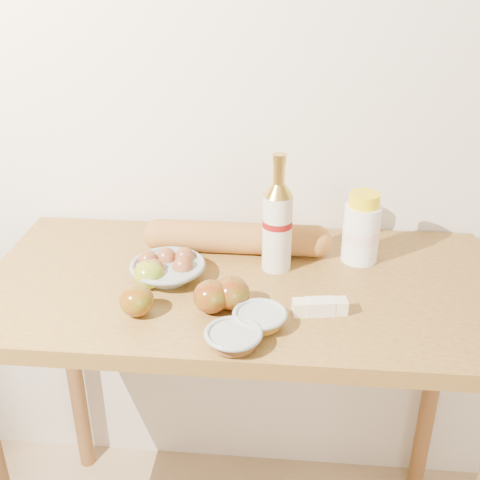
{
  "coord_description": "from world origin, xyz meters",
  "views": [
    {
      "loc": [
        0.11,
        -0.02,
        1.61
      ],
      "look_at": [
        0.0,
        1.15,
        1.02
      ],
      "focal_mm": 45.0,
      "sensor_mm": 36.0,
      "label": 1
    }
  ],
  "objects_px": {
    "table": "(241,324)",
    "egg_bowl": "(168,268)",
    "baguette": "(237,238)",
    "bourbon_bottle": "(277,224)",
    "cream_bottle": "(361,230)"
  },
  "relations": [
    {
      "from": "baguette",
      "to": "cream_bottle",
      "type": "bearing_deg",
      "value": -2.08
    },
    {
      "from": "table",
      "to": "bourbon_bottle",
      "type": "xyz_separation_m",
      "value": [
        0.08,
        0.07,
        0.24
      ]
    },
    {
      "from": "bourbon_bottle",
      "to": "baguette",
      "type": "bearing_deg",
      "value": 151.55
    },
    {
      "from": "cream_bottle",
      "to": "egg_bowl",
      "type": "height_order",
      "value": "cream_bottle"
    },
    {
      "from": "table",
      "to": "egg_bowl",
      "type": "relative_size",
      "value": 5.44
    },
    {
      "from": "cream_bottle",
      "to": "baguette",
      "type": "bearing_deg",
      "value": 175.98
    },
    {
      "from": "table",
      "to": "egg_bowl",
      "type": "distance_m",
      "value": 0.23
    },
    {
      "from": "egg_bowl",
      "to": "baguette",
      "type": "xyz_separation_m",
      "value": [
        0.15,
        0.14,
        0.01
      ]
    },
    {
      "from": "bourbon_bottle",
      "to": "cream_bottle",
      "type": "relative_size",
      "value": 1.63
    },
    {
      "from": "egg_bowl",
      "to": "bourbon_bottle",
      "type": "bearing_deg",
      "value": 15.74
    },
    {
      "from": "table",
      "to": "baguette",
      "type": "height_order",
      "value": "baguette"
    },
    {
      "from": "bourbon_bottle",
      "to": "egg_bowl",
      "type": "distance_m",
      "value": 0.27
    },
    {
      "from": "table",
      "to": "baguette",
      "type": "bearing_deg",
      "value": 99.69
    },
    {
      "from": "bourbon_bottle",
      "to": "baguette",
      "type": "height_order",
      "value": "bourbon_bottle"
    },
    {
      "from": "egg_bowl",
      "to": "baguette",
      "type": "distance_m",
      "value": 0.21
    }
  ]
}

